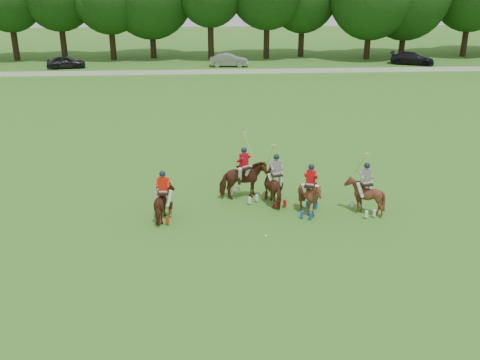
{
  "coord_description": "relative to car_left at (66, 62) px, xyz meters",
  "views": [
    {
      "loc": [
        -0.95,
        -17.01,
        9.65
      ],
      "look_at": [
        0.48,
        4.2,
        1.4
      ],
      "focal_mm": 40.0,
      "sensor_mm": 36.0,
      "label": 1
    }
  ],
  "objects": [
    {
      "name": "polo_stripe_b",
      "position": [
        21.53,
        -38.97,
        0.13
      ],
      "size": [
        1.6,
        1.71,
        2.83
      ],
      "color": "#482013",
      "rests_on": "ground"
    },
    {
      "name": "boundary_rail",
      "position": [
        15.79,
        -4.5,
        -0.47
      ],
      "size": [
        120.0,
        0.1,
        0.44
      ],
      "primitive_type": "cube",
      "color": "white",
      "rests_on": "ground"
    },
    {
      "name": "ground",
      "position": [
        15.79,
        -42.5,
        -0.69
      ],
      "size": [
        180.0,
        180.0,
        0.0
      ],
      "primitive_type": "plane",
      "color": "#397320",
      "rests_on": "ground"
    },
    {
      "name": "polo_red_a",
      "position": [
        13.06,
        -39.07,
        0.08
      ],
      "size": [
        1.07,
        1.74,
        2.17
      ],
      "color": "#482013",
      "rests_on": "ground"
    },
    {
      "name": "polo_ball",
      "position": [
        17.1,
        -40.91,
        -0.65
      ],
      "size": [
        0.09,
        0.09,
        0.09
      ],
      "primitive_type": "sphere",
      "color": "white",
      "rests_on": "ground"
    },
    {
      "name": "car_mid",
      "position": [
        17.62,
        0.0,
        0.0
      ],
      "size": [
        4.29,
        1.75,
        1.38
      ],
      "primitive_type": "imported",
      "rotation": [
        0.0,
        0.0,
        1.5
      ],
      "color": "gray",
      "rests_on": "ground"
    },
    {
      "name": "car_right",
      "position": [
        38.29,
        0.0,
        0.0
      ],
      "size": [
        5.14,
        3.75,
        1.38
      ],
      "primitive_type": "imported",
      "rotation": [
        0.0,
        0.0,
        1.14
      ],
      "color": "black",
      "rests_on": "ground"
    },
    {
      "name": "polo_stripe_a",
      "position": [
        17.9,
        -37.69,
        0.14
      ],
      "size": [
        1.37,
        2.06,
        2.85
      ],
      "color": "#482013",
      "rests_on": "ground"
    },
    {
      "name": "polo_red_b",
      "position": [
        16.52,
        -37.13,
        0.22
      ],
      "size": [
        2.32,
        2.26,
        3.01
      ],
      "color": "#482013",
      "rests_on": "ground"
    },
    {
      "name": "car_left",
      "position": [
        0.0,
        0.0,
        0.0
      ],
      "size": [
        4.27,
        2.29,
        1.38
      ],
      "primitive_type": "imported",
      "rotation": [
        0.0,
        0.0,
        1.74
      ],
      "color": "black",
      "rests_on": "ground"
    },
    {
      "name": "polo_red_c",
      "position": [
        19.19,
        -38.93,
        0.12
      ],
      "size": [
        1.7,
        1.78,
        2.26
      ],
      "color": "#482013",
      "rests_on": "ground"
    }
  ]
}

